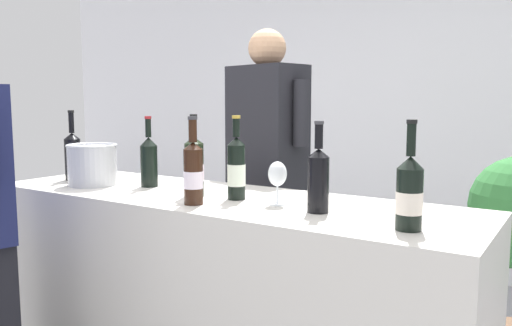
{
  "coord_description": "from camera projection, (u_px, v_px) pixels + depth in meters",
  "views": [
    {
      "loc": [
        1.28,
        -1.67,
        1.39
      ],
      "look_at": [
        0.2,
        0.0,
        1.15
      ],
      "focal_mm": 36.14,
      "sensor_mm": 36.0,
      "label": 1
    }
  ],
  "objects": [
    {
      "name": "wine_glass",
      "position": [
        277.0,
        176.0,
        1.94
      ],
      "size": [
        0.07,
        0.07,
        0.16
      ],
      "color": "silver",
      "rests_on": "counter"
    },
    {
      "name": "wine_bottle_3",
      "position": [
        193.0,
        172.0,
        1.94
      ],
      "size": [
        0.07,
        0.07,
        0.33
      ],
      "color": "black",
      "rests_on": "counter"
    },
    {
      "name": "wine_bottle_5",
      "position": [
        236.0,
        168.0,
        2.05
      ],
      "size": [
        0.07,
        0.07,
        0.33
      ],
      "color": "black",
      "rests_on": "counter"
    },
    {
      "name": "person_server",
      "position": [
        267.0,
        200.0,
        2.77
      ],
      "size": [
        0.55,
        0.33,
        1.77
      ],
      "color": "black",
      "rests_on": "ground_plane"
    },
    {
      "name": "wine_bottle_6",
      "position": [
        149.0,
        160.0,
        2.36
      ],
      "size": [
        0.08,
        0.08,
        0.32
      ],
      "color": "black",
      "rests_on": "counter"
    },
    {
      "name": "wall_back",
      "position": [
        407.0,
        101.0,
        4.25
      ],
      "size": [
        8.0,
        0.1,
        2.8
      ],
      "primitive_type": "cube",
      "color": "white",
      "rests_on": "ground_plane"
    },
    {
      "name": "wine_bottle_2",
      "position": [
        194.0,
        167.0,
        2.11
      ],
      "size": [
        0.08,
        0.08,
        0.34
      ],
      "color": "black",
      "rests_on": "counter"
    },
    {
      "name": "wine_bottle_4",
      "position": [
        73.0,
        155.0,
        2.56
      ],
      "size": [
        0.08,
        0.08,
        0.35
      ],
      "color": "black",
      "rests_on": "counter"
    },
    {
      "name": "wine_bottle_1",
      "position": [
        318.0,
        178.0,
        1.8
      ],
      "size": [
        0.08,
        0.08,
        0.32
      ],
      "color": "black",
      "rests_on": "counter"
    },
    {
      "name": "ice_bucket",
      "position": [
        92.0,
        164.0,
        2.4
      ],
      "size": [
        0.23,
        0.23,
        0.19
      ],
      "color": "silver",
      "rests_on": "counter"
    },
    {
      "name": "counter",
      "position": [
        217.0,
        312.0,
        2.19
      ],
      "size": [
        2.14,
        0.64,
        1.0
      ],
      "primitive_type": "cube",
      "color": "beige",
      "rests_on": "ground_plane"
    },
    {
      "name": "wine_bottle_0",
      "position": [
        409.0,
        193.0,
        1.55
      ],
      "size": [
        0.08,
        0.08,
        0.33
      ],
      "color": "black",
      "rests_on": "counter"
    }
  ]
}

